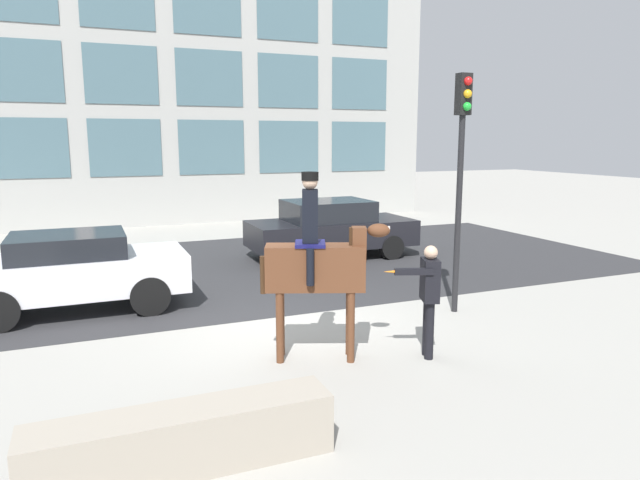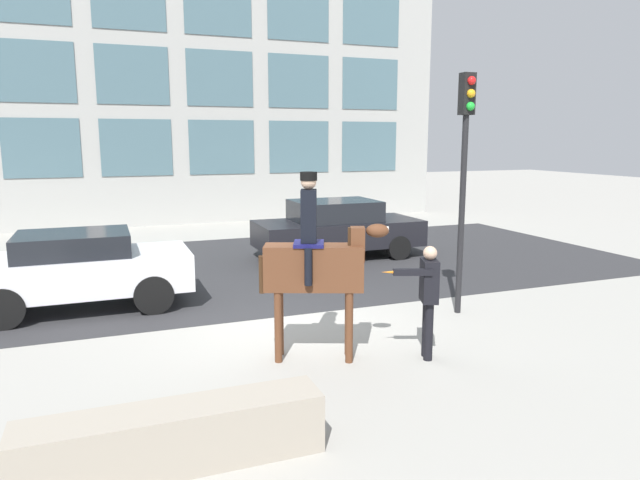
{
  "view_description": "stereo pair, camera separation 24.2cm",
  "coord_description": "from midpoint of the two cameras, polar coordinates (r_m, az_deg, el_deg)",
  "views": [
    {
      "loc": [
        -3.05,
        -8.98,
        3.19
      ],
      "look_at": [
        0.29,
        -0.94,
        1.65
      ],
      "focal_mm": 32.0,
      "sensor_mm": 36.0,
      "label": 1
    },
    {
      "loc": [
        -2.82,
        -9.07,
        3.19
      ],
      "look_at": [
        0.29,
        -0.94,
        1.65
      ],
      "focal_mm": 32.0,
      "sensor_mm": 36.0,
      "label": 2
    }
  ],
  "objects": [
    {
      "name": "ground_plane",
      "position": [
        10.01,
        -2.81,
        -8.55
      ],
      "size": [
        80.0,
        80.0,
        0.0
      ],
      "primitive_type": "plane",
      "color": "#9E9B93"
    },
    {
      "name": "mounted_horse_lead",
      "position": [
        8.19,
        0.43,
        -2.32
      ],
      "size": [
        1.77,
        0.95,
        2.74
      ],
      "rotation": [
        0.0,
        0.0,
        -0.38
      ],
      "color": "#59331E",
      "rests_on": "ground_plane"
    },
    {
      "name": "road_surface",
      "position": [
        14.44,
        -8.71,
        -2.83
      ],
      "size": [
        21.24,
        8.5,
        0.01
      ],
      "color": "#2D2D30",
      "rests_on": "ground_plane"
    },
    {
      "name": "traffic_light",
      "position": [
        10.6,
        14.91,
        8.05
      ],
      "size": [
        0.24,
        0.29,
        4.33
      ],
      "color": "black",
      "rests_on": "ground_plane"
    },
    {
      "name": "planter_ledge",
      "position": [
        6.05,
        -13.13,
        -18.69
      ],
      "size": [
        2.94,
        0.56,
        0.62
      ],
      "color": "#9E9384",
      "rests_on": "ground_plane"
    },
    {
      "name": "street_car_near_lane",
      "position": [
        11.61,
        -22.35,
        -2.62
      ],
      "size": [
        3.98,
        1.81,
        1.48
      ],
      "color": "silver",
      "rests_on": "ground_plane"
    },
    {
      "name": "street_car_far_lane",
      "position": [
        15.53,
        2.18,
        1.2
      ],
      "size": [
        4.46,
        2.01,
        1.56
      ],
      "color": "black",
      "rests_on": "ground_plane"
    },
    {
      "name": "pedestrian_bystander",
      "position": [
        8.46,
        11.55,
        -5.23
      ],
      "size": [
        0.91,
        0.45,
        1.68
      ],
      "rotation": [
        0.0,
        0.0,
        2.78
      ],
      "color": "black",
      "rests_on": "ground_plane"
    }
  ]
}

